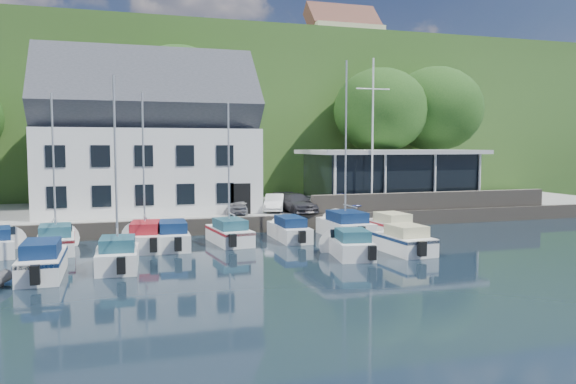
% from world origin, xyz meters
% --- Properties ---
extents(ground, '(180.00, 180.00, 0.00)m').
position_xyz_m(ground, '(0.00, 0.00, 0.00)').
color(ground, black).
rests_on(ground, ground).
extents(quay, '(60.00, 13.00, 1.00)m').
position_xyz_m(quay, '(0.00, 17.50, 0.50)').
color(quay, '#999994').
rests_on(quay, ground).
extents(quay_face, '(60.00, 0.30, 1.00)m').
position_xyz_m(quay_face, '(0.00, 11.00, 0.50)').
color(quay_face, '#665D52').
rests_on(quay_face, ground).
extents(hillside, '(160.00, 75.00, 16.00)m').
position_xyz_m(hillside, '(0.00, 62.00, 8.00)').
color(hillside, '#2F4C1C').
rests_on(hillside, ground).
extents(field_patch, '(50.00, 30.00, 0.30)m').
position_xyz_m(field_patch, '(8.00, 70.00, 16.15)').
color(field_patch, '#5F7038').
rests_on(field_patch, hillside).
extents(farmhouse, '(10.40, 7.00, 8.20)m').
position_xyz_m(farmhouse, '(22.00, 52.00, 20.10)').
color(farmhouse, beige).
rests_on(farmhouse, hillside).
extents(harbor_building, '(14.40, 8.20, 8.70)m').
position_xyz_m(harbor_building, '(-7.00, 16.50, 5.35)').
color(harbor_building, white).
rests_on(harbor_building, quay).
extents(club_pavilion, '(13.20, 7.20, 4.10)m').
position_xyz_m(club_pavilion, '(11.00, 16.00, 3.05)').
color(club_pavilion, black).
rests_on(club_pavilion, quay).
extents(seawall, '(18.00, 0.50, 1.20)m').
position_xyz_m(seawall, '(12.00, 11.40, 1.60)').
color(seawall, '#665D52').
rests_on(seawall, quay).
extents(car_silver, '(1.89, 3.43, 1.10)m').
position_xyz_m(car_silver, '(-1.64, 12.95, 1.55)').
color(car_silver, '#A0A0A5').
rests_on(car_silver, quay).
extents(car_white, '(2.30, 3.71, 1.15)m').
position_xyz_m(car_white, '(1.07, 13.51, 1.58)').
color(car_white, white).
rests_on(car_white, quay).
extents(car_dgrey, '(2.34, 4.46, 1.23)m').
position_xyz_m(car_dgrey, '(2.29, 12.68, 1.62)').
color(car_dgrey, '#323137').
rests_on(car_dgrey, quay).
extents(car_blue, '(2.31, 3.92, 1.26)m').
position_xyz_m(car_blue, '(5.90, 13.17, 1.63)').
color(car_blue, '#323F9A').
rests_on(car_blue, quay).
extents(flagpole, '(2.48, 0.20, 10.33)m').
position_xyz_m(flagpole, '(7.69, 12.30, 6.17)').
color(flagpole, white).
rests_on(flagpole, quay).
extents(tree_1, '(7.01, 7.01, 9.59)m').
position_xyz_m(tree_1, '(-11.08, 21.55, 5.79)').
color(tree_1, '#123610').
rests_on(tree_1, quay).
extents(tree_2, '(8.96, 8.96, 12.24)m').
position_xyz_m(tree_2, '(-4.31, 22.21, 7.12)').
color(tree_2, '#123610').
rests_on(tree_2, quay).
extents(tree_4, '(8.12, 8.12, 11.10)m').
position_xyz_m(tree_4, '(12.83, 21.41, 6.55)').
color(tree_4, '#123610').
rests_on(tree_4, quay).
extents(tree_5, '(8.41, 8.41, 11.50)m').
position_xyz_m(tree_5, '(18.49, 21.85, 6.75)').
color(tree_5, '#123610').
rests_on(tree_5, quay).
extents(boat_r1_1, '(2.28, 5.56, 8.61)m').
position_xyz_m(boat_r1_1, '(-12.16, 7.80, 4.30)').
color(boat_r1_1, white).
rests_on(boat_r1_1, ground).
extents(boat_r1_2, '(2.57, 5.78, 8.97)m').
position_xyz_m(boat_r1_2, '(-7.78, 7.29, 4.49)').
color(boat_r1_2, white).
rests_on(boat_r1_2, ground).
extents(boat_r1_3, '(1.98, 5.93, 1.44)m').
position_xyz_m(boat_r1_3, '(-6.37, 7.36, 0.72)').
color(boat_r1_3, white).
rests_on(boat_r1_3, ground).
extents(boat_r1_4, '(2.47, 5.81, 8.51)m').
position_xyz_m(boat_r1_4, '(-3.22, 7.61, 4.25)').
color(boat_r1_4, white).
rests_on(boat_r1_4, ground).
extents(boat_r1_5, '(1.70, 6.18, 1.36)m').
position_xyz_m(boat_r1_5, '(0.35, 7.93, 0.68)').
color(boat_r1_5, white).
rests_on(boat_r1_5, ground).
extents(boat_r1_6, '(2.39, 6.37, 9.45)m').
position_xyz_m(boat_r1_6, '(3.84, 7.87, 4.72)').
color(boat_r1_6, white).
rests_on(boat_r1_6, ground).
extents(boat_r1_7, '(2.30, 5.63, 1.43)m').
position_xyz_m(boat_r1_7, '(6.51, 7.24, 0.72)').
color(boat_r1_7, white).
rests_on(boat_r1_7, ground).
extents(boat_r2_0, '(1.81, 6.12, 1.52)m').
position_xyz_m(boat_r2_0, '(-12.17, 2.16, 0.76)').
color(boat_r2_0, white).
rests_on(boat_r2_0, ground).
extents(boat_r2_1, '(2.17, 5.14, 8.76)m').
position_xyz_m(boat_r2_1, '(-9.18, 2.69, 4.38)').
color(boat_r2_1, white).
rests_on(boat_r2_1, ground).
extents(boat_r2_3, '(2.50, 4.96, 1.37)m').
position_xyz_m(boat_r2_3, '(1.70, 2.12, 0.68)').
color(boat_r2_3, white).
rests_on(boat_r2_3, ground).
extents(boat_r2_4, '(2.24, 5.10, 1.45)m').
position_xyz_m(boat_r2_4, '(4.71, 2.30, 0.73)').
color(boat_r2_4, white).
rests_on(boat_r2_4, ground).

